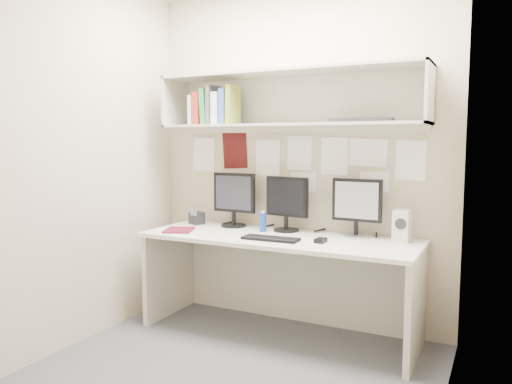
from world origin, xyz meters
The scene contains 19 objects.
floor centered at (0.00, 0.00, 0.00)m, with size 2.40×2.00×0.01m, color #48484D.
wall_back centered at (0.00, 1.00, 1.30)m, with size 2.40×0.02×2.60m, color tan.
wall_front centered at (0.00, -1.00, 1.30)m, with size 2.40×0.02×2.60m, color tan.
wall_left centered at (-1.20, 0.00, 1.30)m, with size 0.02×2.00×2.60m, color tan.
wall_right centered at (1.20, 0.00, 1.30)m, with size 0.02×2.00×2.60m, color tan.
desk centered at (0.00, 0.65, 0.37)m, with size 2.00×0.70×0.73m.
overhead_hutch centered at (0.00, 0.86, 1.72)m, with size 2.00×0.38×0.40m.
pinned_papers centered at (0.00, 0.99, 1.25)m, with size 1.92×0.01×0.48m, color white, non-canonical shape.
monitor_left centered at (-0.49, 0.87, 0.97)m, with size 0.37×0.20×0.43m.
monitor_center centered at (-0.03, 0.87, 0.96)m, with size 0.36×0.19×0.41m.
monitor_right centered at (0.51, 0.87, 0.96)m, with size 0.36×0.20×0.42m.
keyboard centered at (0.01, 0.49, 0.74)m, with size 0.40×0.14×0.02m, color black.
mouse centered at (0.35, 0.56, 0.74)m, with size 0.06×0.10×0.03m, color black.
speaker centered at (0.83, 0.84, 0.84)m, with size 0.12×0.12×0.22m.
blue_bottle centered at (-0.18, 0.76, 0.80)m, with size 0.05×0.05×0.16m.
maroon_notebook centered at (-0.77, 0.50, 0.74)m, with size 0.20×0.25×0.01m, color maroon.
desk_phone centered at (-0.82, 0.83, 0.78)m, with size 0.14×0.13×0.13m.
book_stack centered at (-0.59, 0.76, 1.67)m, with size 0.37×0.19×0.30m.
hutch_tray centered at (0.54, 0.82, 1.56)m, with size 0.42×0.16×0.03m, color black.
Camera 1 is at (1.44, -2.59, 1.41)m, focal length 35.00 mm.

